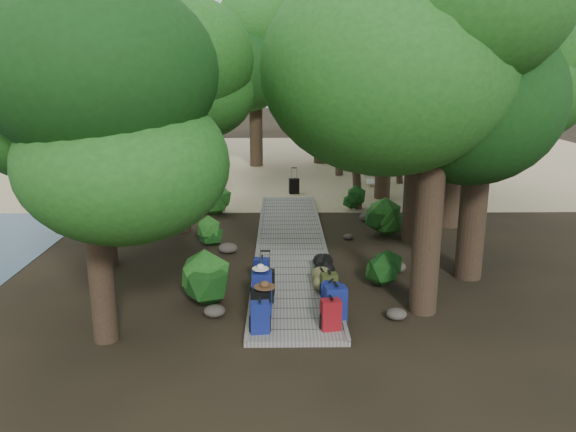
{
  "coord_description": "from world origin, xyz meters",
  "views": [
    {
      "loc": [
        -0.31,
        -14.47,
        5.05
      ],
      "look_at": [
        -0.09,
        0.81,
        1.0
      ],
      "focal_mm": 35.0,
      "sensor_mm": 36.0,
      "label": 1
    }
  ],
  "objects_px": {
    "duffel_right_khaki": "(322,279)",
    "backpack_right_b": "(335,302)",
    "backpack_right_a": "(331,313)",
    "backpack_right_d": "(329,283)",
    "duffel_right_black": "(324,265)",
    "suitcase_on_boardwalk": "(266,282)",
    "kayak": "(217,183)",
    "backpack_left_b": "(261,302)",
    "lone_suitcase_on_sand": "(294,186)",
    "backpack_right_c": "(331,294)",
    "sun_lounger": "(373,179)",
    "backpack_left_c": "(262,286)",
    "backpack_left_a": "(260,316)",
    "backpack_left_d": "(262,267)"
  },
  "relations": [
    {
      "from": "backpack_right_c",
      "to": "suitcase_on_boardwalk",
      "type": "distance_m",
      "value": 1.54
    },
    {
      "from": "backpack_left_d",
      "to": "backpack_right_c",
      "type": "distance_m",
      "value": 2.26
    },
    {
      "from": "duffel_right_black",
      "to": "suitcase_on_boardwalk",
      "type": "relative_size",
      "value": 1.07
    },
    {
      "from": "backpack_right_c",
      "to": "suitcase_on_boardwalk",
      "type": "height_order",
      "value": "backpack_right_c"
    },
    {
      "from": "backpack_right_b",
      "to": "backpack_left_b",
      "type": "bearing_deg",
      "value": 166.57
    },
    {
      "from": "backpack_right_d",
      "to": "duffel_right_black",
      "type": "xyz_separation_m",
      "value": [
        -0.01,
        1.36,
        -0.07
      ]
    },
    {
      "from": "lone_suitcase_on_sand",
      "to": "backpack_right_d",
      "type": "bearing_deg",
      "value": -98.15
    },
    {
      "from": "backpack_left_d",
      "to": "backpack_right_d",
      "type": "relative_size",
      "value": 1.02
    },
    {
      "from": "duffel_right_khaki",
      "to": "backpack_right_b",
      "type": "bearing_deg",
      "value": -94.42
    },
    {
      "from": "duffel_right_khaki",
      "to": "kayak",
      "type": "xyz_separation_m",
      "value": [
        -3.72,
        11.86,
        -0.12
      ]
    },
    {
      "from": "backpack_left_a",
      "to": "sun_lounger",
      "type": "xyz_separation_m",
      "value": [
        4.48,
        14.43,
        -0.18
      ]
    },
    {
      "from": "duffel_right_black",
      "to": "lone_suitcase_on_sand",
      "type": "bearing_deg",
      "value": 103.4
    },
    {
      "from": "backpack_left_c",
      "to": "sun_lounger",
      "type": "relative_size",
      "value": 0.49
    },
    {
      "from": "backpack_right_a",
      "to": "duffel_right_khaki",
      "type": "height_order",
      "value": "backpack_right_a"
    },
    {
      "from": "backpack_right_d",
      "to": "sun_lounger",
      "type": "xyz_separation_m",
      "value": [
        3.0,
        12.59,
        -0.11
      ]
    },
    {
      "from": "backpack_right_d",
      "to": "duffel_right_black",
      "type": "distance_m",
      "value": 1.37
    },
    {
      "from": "kayak",
      "to": "sun_lounger",
      "type": "bearing_deg",
      "value": 12.62
    },
    {
      "from": "backpack_left_d",
      "to": "sun_lounger",
      "type": "relative_size",
      "value": 0.34
    },
    {
      "from": "backpack_left_a",
      "to": "backpack_left_d",
      "type": "relative_size",
      "value": 1.23
    },
    {
      "from": "backpack_right_d",
      "to": "kayak",
      "type": "xyz_separation_m",
      "value": [
        -3.84,
        12.34,
        -0.2
      ]
    },
    {
      "from": "backpack_right_a",
      "to": "backpack_right_d",
      "type": "relative_size",
      "value": 1.23
    },
    {
      "from": "backpack_right_b",
      "to": "sun_lounger",
      "type": "relative_size",
      "value": 0.48
    },
    {
      "from": "backpack_right_c",
      "to": "suitcase_on_boardwalk",
      "type": "xyz_separation_m",
      "value": [
        -1.39,
        0.66,
        -0.0
      ]
    },
    {
      "from": "suitcase_on_boardwalk",
      "to": "lone_suitcase_on_sand",
      "type": "xyz_separation_m",
      "value": [
        0.9,
        10.91,
        -0.08
      ]
    },
    {
      "from": "backpack_right_b",
      "to": "kayak",
      "type": "height_order",
      "value": "backpack_right_b"
    },
    {
      "from": "duffel_right_black",
      "to": "sun_lounger",
      "type": "xyz_separation_m",
      "value": [
        3.01,
        11.23,
        -0.04
      ]
    },
    {
      "from": "duffel_right_khaki",
      "to": "duffel_right_black",
      "type": "height_order",
      "value": "duffel_right_black"
    },
    {
      "from": "backpack_left_a",
      "to": "duffel_right_khaki",
      "type": "xyz_separation_m",
      "value": [
        1.36,
        2.32,
        -0.15
      ]
    },
    {
      "from": "backpack_right_a",
      "to": "backpack_right_d",
      "type": "xyz_separation_m",
      "value": [
        0.11,
        1.72,
        -0.06
      ]
    },
    {
      "from": "backpack_right_a",
      "to": "duffel_right_black",
      "type": "relative_size",
      "value": 1.05
    },
    {
      "from": "backpack_left_a",
      "to": "suitcase_on_boardwalk",
      "type": "distance_m",
      "value": 1.82
    },
    {
      "from": "backpack_left_d",
      "to": "suitcase_on_boardwalk",
      "type": "height_order",
      "value": "suitcase_on_boardwalk"
    },
    {
      "from": "backpack_right_c",
      "to": "suitcase_on_boardwalk",
      "type": "bearing_deg",
      "value": 179.41
    },
    {
      "from": "kayak",
      "to": "backpack_right_a",
      "type": "bearing_deg",
      "value": -64.62
    },
    {
      "from": "backpack_left_a",
      "to": "suitcase_on_boardwalk",
      "type": "xyz_separation_m",
      "value": [
        0.06,
        1.82,
        -0.04
      ]
    },
    {
      "from": "backpack_right_c",
      "to": "kayak",
      "type": "height_order",
      "value": "backpack_right_c"
    },
    {
      "from": "duffel_right_black",
      "to": "backpack_left_a",
      "type": "bearing_deg",
      "value": -104.22
    },
    {
      "from": "backpack_right_d",
      "to": "duffel_right_black",
      "type": "height_order",
      "value": "backpack_right_d"
    },
    {
      "from": "backpack_left_c",
      "to": "backpack_left_d",
      "type": "distance_m",
      "value": 1.51
    },
    {
      "from": "backpack_left_d",
      "to": "backpack_right_b",
      "type": "distance_m",
      "value": 2.77
    },
    {
      "from": "sun_lounger",
      "to": "backpack_left_b",
      "type": "bearing_deg",
      "value": -101.14
    },
    {
      "from": "backpack_left_b",
      "to": "sun_lounger",
      "type": "xyz_separation_m",
      "value": [
        4.47,
        13.78,
        -0.17
      ]
    },
    {
      "from": "backpack_left_b",
      "to": "lone_suitcase_on_sand",
      "type": "relative_size",
      "value": 1.06
    },
    {
      "from": "backpack_left_d",
      "to": "kayak",
      "type": "height_order",
      "value": "backpack_left_d"
    },
    {
      "from": "backpack_right_c",
      "to": "backpack_right_d",
      "type": "xyz_separation_m",
      "value": [
        0.02,
        0.68,
        -0.03
      ]
    },
    {
      "from": "suitcase_on_boardwalk",
      "to": "kayak",
      "type": "bearing_deg",
      "value": 107.85
    },
    {
      "from": "backpack_right_a",
      "to": "backpack_right_d",
      "type": "distance_m",
      "value": 1.73
    },
    {
      "from": "backpack_right_c",
      "to": "backpack_left_c",
      "type": "bearing_deg",
      "value": -162.32
    },
    {
      "from": "backpack_left_d",
      "to": "lone_suitcase_on_sand",
      "type": "relative_size",
      "value": 0.89
    },
    {
      "from": "backpack_right_b",
      "to": "backpack_right_a",
      "type": "bearing_deg",
      "value": -116.08
    }
  ]
}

